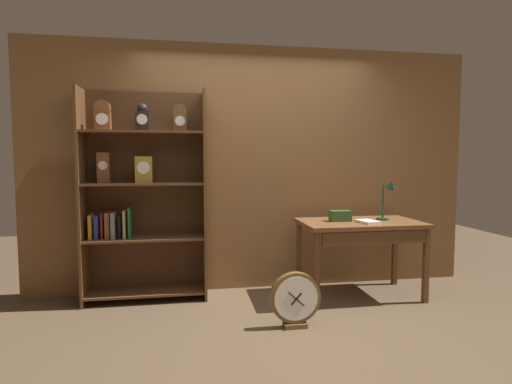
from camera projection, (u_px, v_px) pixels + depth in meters
name	position (u px, v px, depth m)	size (l,w,h in m)	color
ground_plane	(285.00, 340.00, 3.12)	(10.00, 10.00, 0.00)	brown
back_wood_panel	(256.00, 169.00, 4.36)	(4.80, 0.05, 2.60)	brown
bookshelf	(142.00, 194.00, 3.99)	(1.18, 0.36, 2.07)	brown
workbench	(361.00, 230.00, 4.08)	(1.21, 0.70, 0.77)	brown
desk_lamp	(388.00, 195.00, 4.14)	(0.18, 0.18, 0.43)	#1E472D
toolbox_small	(340.00, 216.00, 4.10)	(0.20, 0.13, 0.11)	#2D5123
open_repair_manual	(368.00, 222.00, 3.98)	(0.16, 0.22, 0.03)	silver
round_clock_large	(295.00, 299.00, 3.35)	(0.43, 0.11, 0.47)	brown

